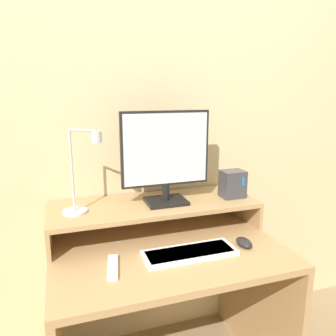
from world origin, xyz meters
name	(u,v)px	position (x,y,z in m)	size (l,w,h in m)	color
wall_back	(143,127)	(0.00, 0.77, 1.25)	(6.00, 0.05, 2.50)	beige
desk	(166,290)	(0.00, 0.37, 0.52)	(1.03, 0.74, 0.75)	tan
monitor_shelf	(155,207)	(0.00, 0.55, 0.87)	(1.03, 0.37, 0.15)	tan
monitor	(166,155)	(0.05, 0.54, 1.14)	(0.44, 0.16, 0.46)	black
desk_lamp	(81,180)	(-0.35, 0.52, 1.05)	(0.19, 0.16, 0.39)	silver
router_dock	(232,184)	(0.42, 0.52, 0.96)	(0.12, 0.10, 0.14)	#3D3D42
keyboard	(190,253)	(0.07, 0.25, 0.76)	(0.41, 0.15, 0.02)	white
mouse	(244,242)	(0.34, 0.25, 0.77)	(0.06, 0.10, 0.03)	black
remote_control	(113,267)	(-0.27, 0.24, 0.76)	(0.07, 0.18, 0.02)	white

